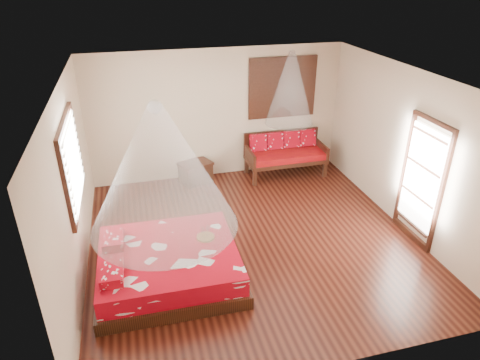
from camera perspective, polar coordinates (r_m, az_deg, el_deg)
The scene contains 10 objects.
room at distance 6.82m, azimuth 1.85°, elevation 1.75°, with size 5.54×5.54×2.84m.
bed at distance 6.65m, azimuth -9.57°, elevation -11.05°, with size 2.15×1.95×0.64m.
daybed at distance 9.67m, azimuth 5.99°, elevation 3.72°, with size 1.76×0.78×0.94m.
storage_chest at distance 9.38m, azimuth -5.93°, elevation 1.05°, with size 0.80×0.70×0.46m.
shutter_panel at distance 9.52m, azimuth 5.68°, elevation 12.16°, with size 1.52×0.06×1.32m.
window_left at distance 6.71m, azimuth -21.44°, elevation 2.16°, with size 0.10×1.74×1.34m.
glazed_door at distance 7.67m, azimuth 23.01°, elevation -0.28°, with size 0.08×1.02×2.16m.
wine_tray at distance 6.67m, azimuth -4.63°, elevation -7.27°, with size 0.28×0.28×0.22m.
mosquito_net_main at distance 5.81m, azimuth -10.57°, elevation 1.53°, with size 2.07×2.07×1.80m, color silver.
mosquito_net_daybed at distance 9.07m, azimuth 6.73°, elevation 12.03°, with size 1.02×1.02×1.50m, color silver.
Camera 1 is at (-1.78, -5.92, 4.29)m, focal length 32.00 mm.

